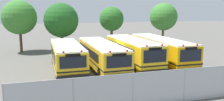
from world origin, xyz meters
TOP-DOWN VIEW (x-y plane):
  - ground_plane at (0.00, 0.00)m, footprint 160.00×160.00m
  - school_bus_0 at (-4.82, 0.11)m, footprint 2.55×9.35m
  - school_bus_1 at (-1.54, -0.04)m, footprint 2.76×10.66m
  - school_bus_2 at (1.66, -0.13)m, footprint 2.74×9.77m
  - school_bus_3 at (4.89, 0.02)m, footprint 2.63×10.89m
  - tree_0 at (-9.65, 11.08)m, footprint 4.46×4.46m
  - tree_1 at (-4.50, 9.87)m, footprint 4.54×4.54m
  - tree_2 at (3.29, 12.23)m, footprint 3.66×3.66m
  - tree_3 at (11.81, 11.91)m, footprint 4.36×4.36m
  - chainlink_fence at (-0.52, -9.92)m, footprint 16.78×0.07m

SIDE VIEW (x-z plane):
  - ground_plane at x=0.00m, z-range 0.00..0.00m
  - chainlink_fence at x=-0.52m, z-range 0.04..2.12m
  - school_bus_1 at x=-1.54m, z-range 0.07..2.61m
  - school_bus_0 at x=-4.82m, z-range 0.07..2.62m
  - school_bus_3 at x=4.89m, z-range 0.07..2.82m
  - school_bus_2 at x=1.66m, z-range 0.07..2.86m
  - tree_2 at x=3.29m, z-range 1.15..7.18m
  - tree_1 at x=-4.50m, z-range 1.01..7.49m
  - tree_3 at x=11.81m, z-range 1.19..7.85m
  - tree_0 at x=-9.65m, z-range 1.27..8.09m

